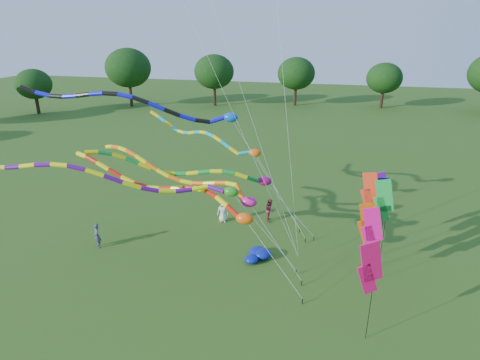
% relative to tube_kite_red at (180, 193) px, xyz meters
% --- Properties ---
extents(ground, '(160.00, 160.00, 0.00)m').
position_rel_tube_kite_red_xyz_m(ground, '(3.69, -1.96, -4.55)').
color(ground, '#275015').
rests_on(ground, ground).
extents(tree_ring, '(117.82, 113.92, 9.50)m').
position_rel_tube_kite_red_xyz_m(tree_ring, '(3.58, -1.98, 0.93)').
color(tree_ring, '#382314').
rests_on(tree_ring, ground).
extents(tube_kite_red, '(13.12, 2.85, 6.56)m').
position_rel_tube_kite_red_xyz_m(tube_kite_red, '(0.00, 0.00, 0.00)').
color(tube_kite_red, black).
rests_on(tube_kite_red, ground).
extents(tube_kite_orange, '(12.69, 3.90, 6.45)m').
position_rel_tube_kite_red_xyz_m(tube_kite_orange, '(0.00, 1.81, 0.11)').
color(tube_kite_orange, black).
rests_on(tube_kite_orange, ground).
extents(tube_kite_purple, '(14.57, 3.70, 7.33)m').
position_rel_tube_kite_red_xyz_m(tube_kite_purple, '(-1.55, -1.44, 1.05)').
color(tube_kite_purple, black).
rests_on(tube_kite_purple, ground).
extents(tube_kite_blue, '(16.38, 3.17, 9.98)m').
position_rel_tube_kite_red_xyz_m(tube_kite_blue, '(-2.99, 3.48, 3.75)').
color(tube_kite_blue, black).
rests_on(tube_kite_blue, ground).
extents(tube_kite_cyan, '(11.53, 4.07, 7.45)m').
position_rel_tube_kite_red_xyz_m(tube_kite_cyan, '(-0.08, 6.23, 1.24)').
color(tube_kite_cyan, black).
rests_on(tube_kite_cyan, ground).
extents(tube_kite_green, '(12.81, 3.66, 6.70)m').
position_rel_tube_kite_red_xyz_m(tube_kite_green, '(0.22, 2.84, 0.18)').
color(tube_kite_green, black).
rests_on(tube_kite_green, ground).
extents(banner_pole_red, '(1.12, 0.45, 5.35)m').
position_rel_tube_kite_red_xyz_m(banner_pole_red, '(9.83, 3.35, -0.47)').
color(banner_pole_red, black).
rests_on(banner_pole_red, ground).
extents(banner_pole_blue_b, '(1.15, 0.31, 4.97)m').
position_rel_tube_kite_red_xyz_m(banner_pole_blue_b, '(10.51, 3.71, -0.85)').
color(banner_pole_blue_b, black).
rests_on(banner_pole_blue_b, ground).
extents(banner_pole_green, '(1.16, 0.22, 5.23)m').
position_rel_tube_kite_red_xyz_m(banner_pole_green, '(10.48, 2.71, -0.58)').
color(banner_pole_green, black).
rests_on(banner_pole_green, ground).
extents(banner_pole_magenta_b, '(1.16, 0.13, 4.37)m').
position_rel_tube_kite_red_xyz_m(banner_pole_magenta_b, '(9.85, 0.88, -1.44)').
color(banner_pole_magenta_b, black).
rests_on(banner_pole_magenta_b, ground).
extents(banner_pole_violet, '(1.12, 0.46, 4.86)m').
position_rel_tube_kite_red_xyz_m(banner_pole_violet, '(10.48, 4.92, -0.96)').
color(banner_pole_violet, black).
rests_on(banner_pole_violet, ground).
extents(banner_pole_magenta_a, '(1.10, 0.52, 4.87)m').
position_rel_tube_kite_red_xyz_m(banner_pole_magenta_a, '(9.42, -3.53, -0.95)').
color(banner_pole_magenta_a, black).
rests_on(banner_pole_magenta_a, ground).
extents(banner_pole_orange, '(1.16, 0.08, 4.18)m').
position_rel_tube_kite_red_xyz_m(banner_pole_orange, '(9.74, 1.86, -1.63)').
color(banner_pole_orange, black).
rests_on(banner_pole_orange, ground).
extents(blue_nylon_heap, '(1.65, 1.54, 0.55)m').
position_rel_tube_kite_red_xyz_m(blue_nylon_heap, '(3.61, 1.67, -4.30)').
color(blue_nylon_heap, '#0B1D96').
rests_on(blue_nylon_heap, ground).
extents(person_a, '(0.84, 0.62, 1.56)m').
position_rel_tube_kite_red_xyz_m(person_a, '(0.62, 5.93, -3.77)').
color(person_a, silver).
rests_on(person_a, ground).
extents(person_b, '(0.68, 0.68, 1.59)m').
position_rel_tube_kite_red_xyz_m(person_b, '(-5.92, 0.83, -3.75)').
color(person_b, '#40455A').
rests_on(person_b, ground).
extents(person_c, '(0.69, 0.84, 1.60)m').
position_rel_tube_kite_red_xyz_m(person_c, '(3.77, 6.80, -3.75)').
color(person_c, '#8B323E').
rests_on(person_c, ground).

